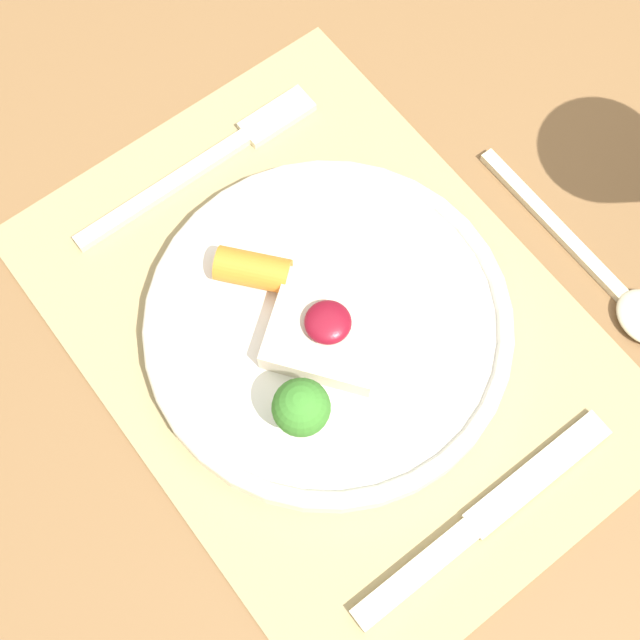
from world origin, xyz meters
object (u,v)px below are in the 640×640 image
object	(u,v)px
dinner_plate	(319,326)
knife	(467,532)
spoon	(616,287)
fork	(214,157)

from	to	relation	value
dinner_plate	knife	bearing A→B (deg)	-2.77
knife	spoon	xyz separation A→B (m)	(-0.07, 0.20, -0.00)
knife	fork	bearing A→B (deg)	177.33
fork	knife	bearing A→B (deg)	-7.56
knife	spoon	distance (m)	0.21
fork	knife	size ratio (longest dim) A/B	1.00
dinner_plate	fork	bearing A→B (deg)	171.91
dinner_plate	fork	world-z (taller)	dinner_plate
fork	dinner_plate	bearing A→B (deg)	-10.27
fork	spoon	distance (m)	0.31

